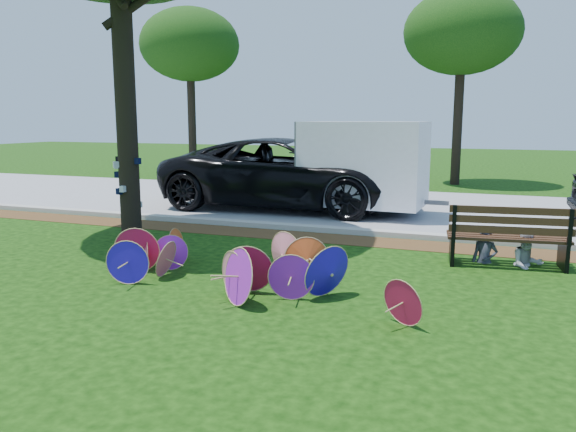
% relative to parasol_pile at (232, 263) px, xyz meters
% --- Properties ---
extents(ground, '(90.00, 90.00, 0.00)m').
position_rel_parasol_pile_xyz_m(ground, '(-0.10, -0.62, -0.36)').
color(ground, black).
rests_on(ground, ground).
extents(mulch_strip, '(90.00, 1.00, 0.01)m').
position_rel_parasol_pile_xyz_m(mulch_strip, '(-0.10, 3.88, -0.36)').
color(mulch_strip, '#472D16').
rests_on(mulch_strip, ground).
extents(curb, '(90.00, 0.30, 0.12)m').
position_rel_parasol_pile_xyz_m(curb, '(-0.10, 4.58, -0.30)').
color(curb, '#B7B5AD').
rests_on(curb, ground).
extents(street, '(90.00, 8.00, 0.01)m').
position_rel_parasol_pile_xyz_m(street, '(-0.10, 8.73, -0.36)').
color(street, gray).
rests_on(street, ground).
extents(parasol_pile, '(5.31, 2.49, 0.82)m').
position_rel_parasol_pile_xyz_m(parasol_pile, '(0.00, 0.00, 0.00)').
color(parasol_pile, purple).
rests_on(parasol_pile, ground).
extents(black_van, '(7.29, 3.50, 2.00)m').
position_rel_parasol_pile_xyz_m(black_van, '(-1.86, 7.53, 0.64)').
color(black_van, black).
rests_on(black_van, ground).
extents(cargo_trailer, '(3.19, 2.09, 2.78)m').
position_rel_parasol_pile_xyz_m(cargo_trailer, '(0.44, 7.07, 1.03)').
color(cargo_trailer, white).
rests_on(cargo_trailer, ground).
extents(park_bench, '(2.14, 1.02, 1.08)m').
position_rel_parasol_pile_xyz_m(park_bench, '(3.95, 2.82, 0.17)').
color(park_bench, black).
rests_on(park_bench, ground).
extents(person_left, '(0.45, 0.29, 1.22)m').
position_rel_parasol_pile_xyz_m(person_left, '(3.60, 2.87, 0.25)').
color(person_left, '#3A3F50').
rests_on(person_left, ground).
extents(person_right, '(0.72, 0.65, 1.21)m').
position_rel_parasol_pile_xyz_m(person_right, '(4.30, 2.87, 0.24)').
color(person_right, '#BCBAC4').
rests_on(person_right, ground).
extents(bg_trees, '(24.08, 5.89, 7.40)m').
position_rel_parasol_pile_xyz_m(bg_trees, '(1.08, 14.83, 5.40)').
color(bg_trees, black).
rests_on(bg_trees, ground).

